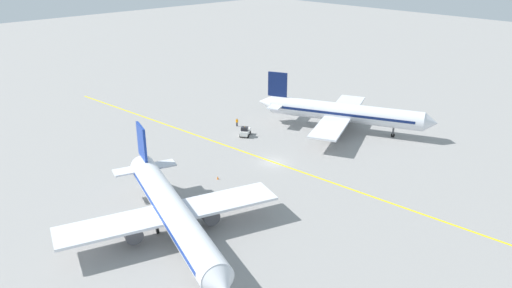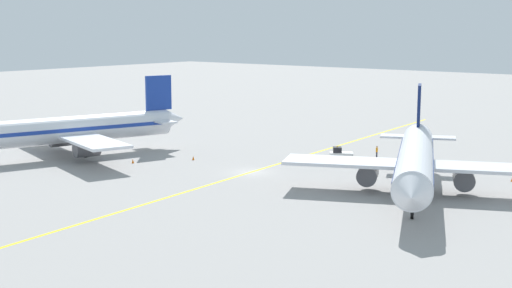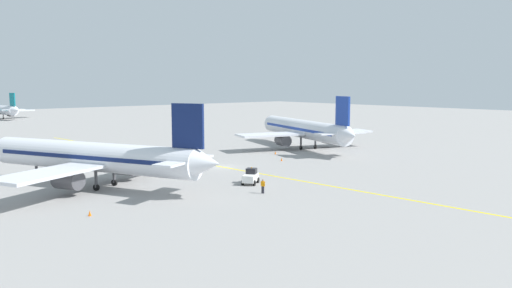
% 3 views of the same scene
% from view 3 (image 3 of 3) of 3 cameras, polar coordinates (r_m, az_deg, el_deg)
% --- Properties ---
extents(ground_plane, '(400.00, 400.00, 0.00)m').
position_cam_3_polar(ground_plane, '(76.91, -3.85, -2.65)').
color(ground_plane, gray).
extents(apron_yellow_centreline, '(10.41, 119.61, 0.01)m').
position_cam_3_polar(apron_yellow_centreline, '(76.91, -3.85, -2.65)').
color(apron_yellow_centreline, yellow).
rests_on(apron_yellow_centreline, ground).
extents(airplane_at_gate, '(27.61, 33.52, 10.60)m').
position_cam_3_polar(airplane_at_gate, '(64.61, -17.96, -1.48)').
color(airplane_at_gate, silver).
rests_on(airplane_at_gate, ground).
extents(airplane_adjacent_stand, '(28.25, 34.70, 10.60)m').
position_cam_3_polar(airplane_adjacent_stand, '(98.94, 5.57, 1.65)').
color(airplane_adjacent_stand, silver).
rests_on(airplane_adjacent_stand, ground).
extents(baggage_tug_white, '(3.32, 2.96, 2.11)m').
position_cam_3_polar(baggage_tug_white, '(63.95, -0.62, -3.78)').
color(baggage_tug_white, white).
rests_on(baggage_tug_white, ground).
extents(ground_crew_worker, '(0.32, 0.56, 1.68)m').
position_cam_3_polar(ground_crew_worker, '(58.48, 0.79, -4.79)').
color(ground_crew_worker, '#23232D').
rests_on(ground_crew_worker, ground).
extents(traffic_cone_near_nose, '(0.32, 0.32, 0.55)m').
position_cam_3_polar(traffic_cone_near_nose, '(90.65, 2.22, -1.00)').
color(traffic_cone_near_nose, orange).
rests_on(traffic_cone_near_nose, ground).
extents(traffic_cone_mid_apron, '(0.32, 0.32, 0.55)m').
position_cam_3_polar(traffic_cone_mid_apron, '(82.81, 2.94, -1.76)').
color(traffic_cone_mid_apron, orange).
rests_on(traffic_cone_mid_apron, ground).
extents(traffic_cone_by_wingtip, '(0.32, 0.32, 0.55)m').
position_cam_3_polar(traffic_cone_by_wingtip, '(51.45, -18.47, -7.51)').
color(traffic_cone_by_wingtip, orange).
rests_on(traffic_cone_by_wingtip, ground).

